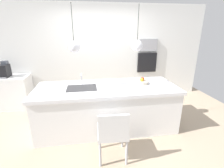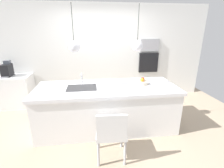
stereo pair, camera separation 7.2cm
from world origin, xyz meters
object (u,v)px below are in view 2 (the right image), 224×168
(coffee_machine, at_px, (7,70))
(microwave, at_px, (150,45))
(chair_near, at_px, (111,132))
(fruit_bowl, at_px, (142,82))
(oven, at_px, (148,63))

(coffee_machine, relative_size, microwave, 0.70)
(microwave, height_order, chair_near, microwave)
(fruit_bowl, xyz_separation_m, microwave, (0.66, 1.50, 0.59))
(coffee_machine, distance_m, microwave, 3.79)
(fruit_bowl, xyz_separation_m, chair_near, (-0.75, -0.99, -0.43))
(microwave, bearing_deg, coffee_machine, -175.46)
(coffee_machine, height_order, microwave, microwave)
(coffee_machine, relative_size, chair_near, 0.45)
(microwave, distance_m, chair_near, 3.04)
(fruit_bowl, relative_size, chair_near, 0.33)
(fruit_bowl, xyz_separation_m, coffee_machine, (-3.08, 1.20, 0.06))
(fruit_bowl, height_order, microwave, microwave)
(oven, bearing_deg, microwave, 0.00)
(coffee_machine, height_order, oven, oven)
(fruit_bowl, distance_m, microwave, 1.74)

